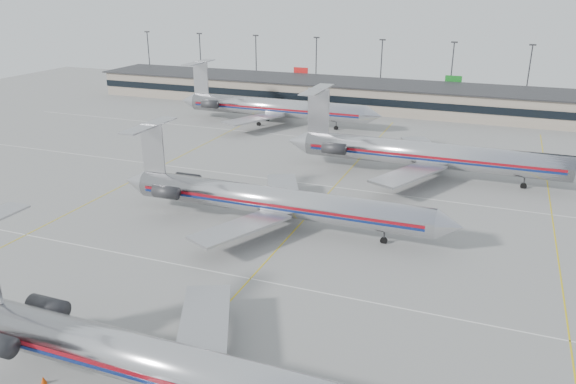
% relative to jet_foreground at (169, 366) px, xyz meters
% --- Properties ---
extents(ground, '(260.00, 260.00, 0.00)m').
position_rel_jet_foreground_xyz_m(ground, '(-2.48, 8.88, -3.38)').
color(ground, gray).
rests_on(ground, ground).
extents(apron_markings, '(160.00, 0.15, 0.02)m').
position_rel_jet_foreground_xyz_m(apron_markings, '(-2.48, 18.88, -3.37)').
color(apron_markings, silver).
rests_on(apron_markings, ground).
extents(terminal, '(162.00, 17.00, 6.25)m').
position_rel_jet_foreground_xyz_m(terminal, '(-2.48, 106.85, -0.22)').
color(terminal, gray).
rests_on(terminal, ground).
extents(light_mast_row, '(163.60, 0.40, 15.28)m').
position_rel_jet_foreground_xyz_m(light_mast_row, '(-2.48, 120.88, 5.20)').
color(light_mast_row, '#38383D').
rests_on(light_mast_row, ground).
extents(jet_foreground, '(44.48, 26.19, 11.64)m').
position_rel_jet_foreground_xyz_m(jet_foreground, '(0.00, 0.00, 0.00)').
color(jet_foreground, silver).
rests_on(jet_foreground, ground).
extents(jet_second_row, '(44.79, 26.38, 11.73)m').
position_rel_jet_foreground_xyz_m(jet_second_row, '(-5.75, 32.26, 0.02)').
color(jet_second_row, silver).
rests_on(jet_second_row, ground).
extents(jet_third_row, '(47.47, 29.20, 12.98)m').
position_rel_jet_foreground_xyz_m(jet_third_row, '(9.23, 58.47, 0.39)').
color(jet_third_row, silver).
rests_on(jet_third_row, ground).
extents(jet_back_row, '(46.44, 28.56, 12.70)m').
position_rel_jet_foreground_xyz_m(jet_back_row, '(-26.77, 82.91, 0.31)').
color(jet_back_row, silver).
rests_on(jet_back_row, ground).
extents(cone_left, '(0.62, 0.62, 0.64)m').
position_rel_jet_foreground_xyz_m(cone_left, '(-10.38, -1.58, -3.06)').
color(cone_left, '#CF4006').
rests_on(cone_left, ground).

